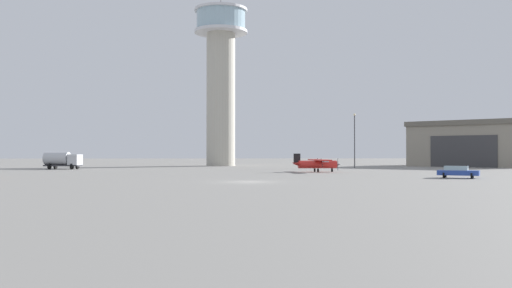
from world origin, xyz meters
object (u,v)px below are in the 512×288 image
control_tower (221,72)px  car_blue (458,171)px  truck_fuel_tanker_silver (62,160)px  airplane_red (317,163)px  light_post_west (355,136)px

control_tower → car_blue: size_ratio=7.91×
control_tower → car_blue: control_tower is taller
truck_fuel_tanker_silver → airplane_red: bearing=-10.6°
control_tower → truck_fuel_tanker_silver: 38.90m
airplane_red → truck_fuel_tanker_silver: bearing=154.8°
control_tower → truck_fuel_tanker_silver: size_ratio=5.82×
airplane_red → car_blue: size_ratio=1.95×
airplane_red → light_post_west: light_post_west is taller
truck_fuel_tanker_silver → light_post_west: (51.83, 5.67, 4.28)m
truck_fuel_tanker_silver → light_post_west: light_post_west is taller
airplane_red → car_blue: 23.07m
truck_fuel_tanker_silver → car_blue: bearing=-22.8°
truck_fuel_tanker_silver → light_post_west: size_ratio=0.64×
control_tower → truck_fuel_tanker_silver: bearing=-141.1°
control_tower → car_blue: 65.20m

